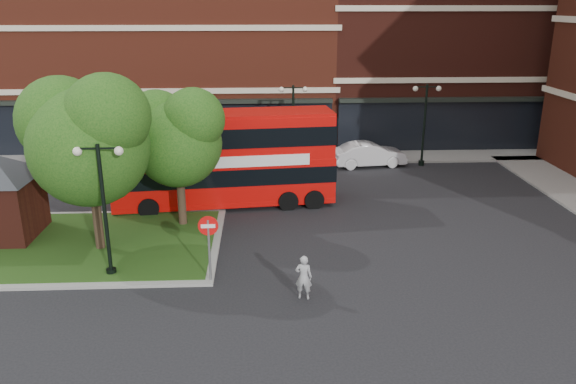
{
  "coord_description": "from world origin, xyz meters",
  "views": [
    {
      "loc": [
        0.13,
        -18.73,
        9.53
      ],
      "look_at": [
        1.18,
        3.69,
        2.0
      ],
      "focal_mm": 35.0,
      "sensor_mm": 36.0,
      "label": 1
    }
  ],
  "objects_px": {
    "woman": "(304,277)",
    "car_white": "(369,154)",
    "bus": "(224,153)",
    "car_silver": "(263,151)"
  },
  "relations": [
    {
      "from": "bus",
      "to": "car_silver",
      "type": "distance_m",
      "value": 8.64
    },
    {
      "from": "car_silver",
      "to": "car_white",
      "type": "bearing_deg",
      "value": -106.88
    },
    {
      "from": "bus",
      "to": "woman",
      "type": "height_order",
      "value": "bus"
    },
    {
      "from": "car_white",
      "to": "car_silver",
      "type": "bearing_deg",
      "value": 69.22
    },
    {
      "from": "car_silver",
      "to": "bus",
      "type": "bearing_deg",
      "value": 162.9
    },
    {
      "from": "car_silver",
      "to": "car_white",
      "type": "height_order",
      "value": "car_white"
    },
    {
      "from": "car_white",
      "to": "woman",
      "type": "bearing_deg",
      "value": 154.34
    },
    {
      "from": "bus",
      "to": "woman",
      "type": "distance_m",
      "value": 10.28
    },
    {
      "from": "bus",
      "to": "woman",
      "type": "bearing_deg",
      "value": -77.66
    },
    {
      "from": "woman",
      "to": "car_white",
      "type": "height_order",
      "value": "woman"
    }
  ]
}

